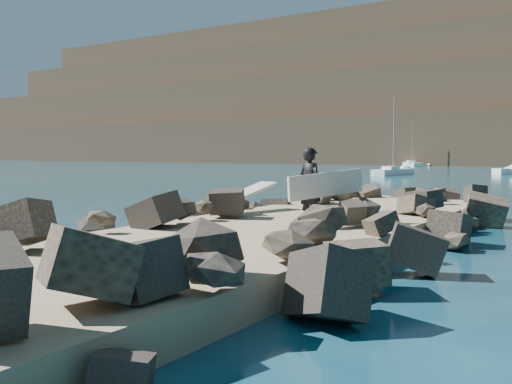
% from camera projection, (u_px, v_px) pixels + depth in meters
% --- Properties ---
extents(ground, '(800.00, 800.00, 0.00)m').
position_uv_depth(ground, '(277.00, 248.00, 14.53)').
color(ground, '#0F384C').
rests_on(ground, ground).
extents(jetty, '(6.00, 26.00, 0.60)m').
position_uv_depth(jetty, '(232.00, 248.00, 12.83)').
color(jetty, '#8C7759').
rests_on(jetty, ground).
extents(riprap_left, '(2.60, 22.00, 1.00)m').
position_uv_depth(riprap_left, '(152.00, 227.00, 14.81)').
color(riprap_left, black).
rests_on(riprap_left, ground).
extents(riprap_right, '(2.60, 22.00, 1.00)m').
position_uv_depth(riprap_right, '(361.00, 247.00, 11.67)').
color(riprap_right, black).
rests_on(riprap_right, ground).
extents(surfboard_resting, '(0.87, 2.67, 0.09)m').
position_uv_depth(surfboard_resting, '(244.00, 197.00, 17.73)').
color(surfboard_resting, white).
rests_on(surfboard_resting, riprap_left).
extents(surfer_with_board, '(1.37, 2.29, 1.97)m').
position_uv_depth(surfer_with_board, '(313.00, 186.00, 14.56)').
color(surfer_with_board, black).
rests_on(surfer_with_board, jetty).
extents(sailboat_a, '(2.40, 7.33, 8.67)m').
position_uv_depth(sailboat_a, '(393.00, 172.00, 60.97)').
color(sailboat_a, white).
rests_on(sailboat_a, ground).
extents(sailboat_e, '(5.12, 6.50, 8.28)m').
position_uv_depth(sailboat_e, '(412.00, 164.00, 101.06)').
color(sailboat_e, white).
rests_on(sailboat_e, ground).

